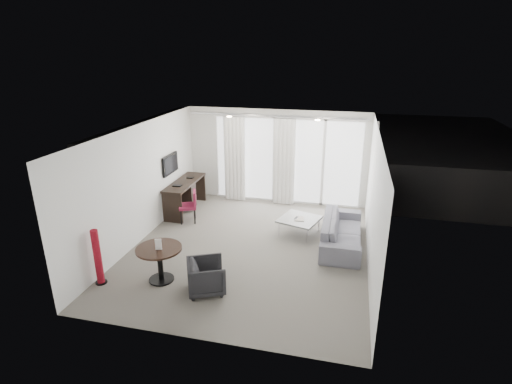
% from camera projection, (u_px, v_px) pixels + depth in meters
% --- Properties ---
extents(floor, '(5.00, 6.00, 0.00)m').
position_uv_depth(floor, '(250.00, 248.00, 8.75)').
color(floor, '#635F56').
rests_on(floor, ground).
extents(ceiling, '(5.00, 6.00, 0.00)m').
position_uv_depth(ceiling, '(249.00, 131.00, 7.87)').
color(ceiling, white).
rests_on(ceiling, ground).
extents(wall_left, '(0.00, 6.00, 2.60)m').
position_uv_depth(wall_left, '(140.00, 184.00, 8.86)').
color(wall_left, silver).
rests_on(wall_left, ground).
extents(wall_right, '(0.00, 6.00, 2.60)m').
position_uv_depth(wall_right, '(374.00, 203.00, 7.76)').
color(wall_right, silver).
rests_on(wall_right, ground).
extents(wall_front, '(5.00, 0.00, 2.60)m').
position_uv_depth(wall_front, '(196.00, 264.00, 5.57)').
color(wall_front, silver).
rests_on(wall_front, ground).
extents(window_panel, '(4.00, 0.02, 2.38)m').
position_uv_depth(window_panel, '(287.00, 161.00, 11.00)').
color(window_panel, white).
rests_on(window_panel, ground).
extents(window_frame, '(4.10, 0.06, 2.44)m').
position_uv_depth(window_frame, '(287.00, 161.00, 10.99)').
color(window_frame, white).
rests_on(window_frame, ground).
extents(curtain_left, '(0.60, 0.20, 2.38)m').
position_uv_depth(curtain_left, '(235.00, 159.00, 11.17)').
color(curtain_left, silver).
rests_on(curtain_left, ground).
extents(curtain_right, '(0.60, 0.20, 2.38)m').
position_uv_depth(curtain_right, '(284.00, 162.00, 10.86)').
color(curtain_right, silver).
rests_on(curtain_right, ground).
extents(curtain_track, '(4.80, 0.04, 0.04)m').
position_uv_depth(curtain_track, '(276.00, 116.00, 10.49)').
color(curtain_track, '#B2B2B7').
rests_on(curtain_track, ceiling).
extents(downlight_a, '(0.12, 0.12, 0.02)m').
position_uv_depth(downlight_a, '(229.00, 117.00, 9.53)').
color(downlight_a, '#FFE0B2').
rests_on(downlight_a, ceiling).
extents(downlight_b, '(0.12, 0.12, 0.02)m').
position_uv_depth(downlight_b, '(318.00, 120.00, 9.07)').
color(downlight_b, '#FFE0B2').
rests_on(downlight_b, ceiling).
extents(desk, '(0.54, 1.74, 0.81)m').
position_uv_depth(desk, '(185.00, 196.00, 10.65)').
color(desk, black).
rests_on(desk, floor).
extents(tv, '(0.05, 0.80, 0.50)m').
position_uv_depth(tv, '(170.00, 164.00, 10.16)').
color(tv, black).
rests_on(tv, wall_left).
extents(desk_chair, '(0.56, 0.54, 0.81)m').
position_uv_depth(desk_chair, '(188.00, 207.00, 9.96)').
color(desk_chair, maroon).
rests_on(desk_chair, floor).
extents(round_table, '(0.98, 0.98, 0.68)m').
position_uv_depth(round_table, '(160.00, 264.00, 7.44)').
color(round_table, black).
rests_on(round_table, floor).
extents(menu_card, '(0.12, 0.05, 0.21)m').
position_uv_depth(menu_card, '(159.00, 248.00, 7.25)').
color(menu_card, white).
rests_on(menu_card, round_table).
extents(red_lamp, '(0.25, 0.25, 1.08)m').
position_uv_depth(red_lamp, '(98.00, 257.00, 7.28)').
color(red_lamp, maroon).
rests_on(red_lamp, floor).
extents(tub_armchair, '(0.87, 0.86, 0.60)m').
position_uv_depth(tub_armchair, '(206.00, 276.00, 7.12)').
color(tub_armchair, black).
rests_on(tub_armchair, floor).
extents(coffee_table, '(1.07, 1.07, 0.38)m').
position_uv_depth(coffee_table, '(299.00, 226.00, 9.38)').
color(coffee_table, gray).
rests_on(coffee_table, floor).
extents(remote, '(0.08, 0.16, 0.02)m').
position_uv_depth(remote, '(296.00, 219.00, 9.34)').
color(remote, black).
rests_on(remote, coffee_table).
extents(magazine, '(0.23, 0.28, 0.01)m').
position_uv_depth(magazine, '(299.00, 220.00, 9.30)').
color(magazine, gray).
rests_on(magazine, coffee_table).
extents(sofa, '(0.84, 2.14, 0.63)m').
position_uv_depth(sofa, '(342.00, 231.00, 8.82)').
color(sofa, slate).
rests_on(sofa, floor).
extents(terrace_slab, '(5.60, 3.00, 0.12)m').
position_uv_depth(terrace_slab, '(293.00, 187.00, 12.82)').
color(terrace_slab, '#4D4D50').
rests_on(terrace_slab, ground).
extents(rattan_chair_a, '(0.52, 0.52, 0.74)m').
position_uv_depth(rattan_chair_a, '(322.00, 180.00, 12.10)').
color(rattan_chair_a, '#4B2F1C').
rests_on(rattan_chair_a, terrace_slab).
extents(rattan_chair_b, '(0.70, 0.70, 0.78)m').
position_uv_depth(rattan_chair_b, '(343.00, 173.00, 12.65)').
color(rattan_chair_b, '#4B2F1C').
rests_on(rattan_chair_b, terrace_slab).
extents(rattan_table, '(0.60, 0.60, 0.49)m').
position_uv_depth(rattan_table, '(333.00, 180.00, 12.48)').
color(rattan_table, '#4B2F1C').
rests_on(rattan_table, terrace_slab).
extents(balustrade, '(5.50, 0.06, 1.05)m').
position_uv_depth(balustrade, '(300.00, 158.00, 13.95)').
color(balustrade, '#B2B2B7').
rests_on(balustrade, terrace_slab).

